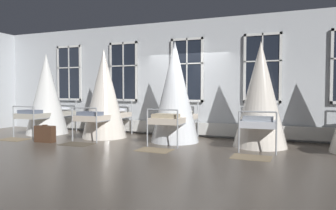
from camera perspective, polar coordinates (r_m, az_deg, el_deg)
ground at (r=8.49m, az=1.19°, el=-6.71°), size 26.12×26.12×0.00m
back_wall_with_windows at (r=9.52m, az=3.70°, el=4.87°), size 14.06×0.10×3.50m
window_bank at (r=9.40m, az=3.47°, el=0.90°), size 9.73×0.10×2.89m
cot_first at (r=10.68m, az=-21.34°, el=1.70°), size 1.31×1.94×2.56m
cot_second at (r=9.35m, az=-11.61°, el=1.83°), size 1.31×1.95×2.60m
cot_third at (r=8.39m, az=1.27°, el=2.20°), size 1.31×1.96×2.72m
cot_fourth at (r=7.94m, az=16.57°, el=1.63°), size 1.31×1.96×2.59m
rug_first at (r=9.85m, az=-26.47°, el=-5.66°), size 0.80×0.57×0.01m
rug_second at (r=8.38m, az=-16.35°, el=-6.90°), size 0.80×0.56×0.01m
rug_third at (r=7.26m, az=-2.51°, el=-8.25°), size 0.82×0.59×0.01m
rug_fourth at (r=6.70m, az=15.01°, el=-9.25°), size 0.82×0.59×0.01m
suitcase_dark at (r=8.98m, az=-21.63°, el=-4.95°), size 0.57×0.24×0.47m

